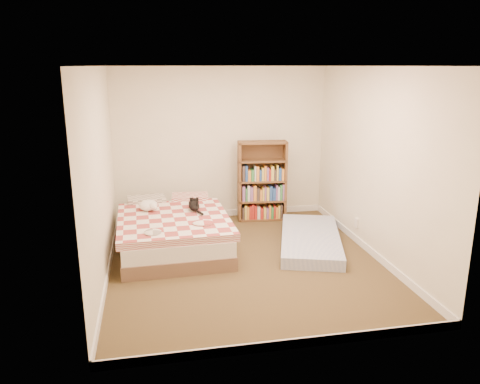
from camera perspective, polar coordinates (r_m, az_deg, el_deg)
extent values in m
cube|color=#46371E|center=(6.23, 0.64, -8.54)|extent=(3.50, 4.00, 0.01)
cube|color=white|center=(5.71, 0.71, 15.11)|extent=(3.50, 4.00, 0.01)
cube|color=beige|center=(7.78, -2.32, 5.87)|extent=(3.50, 0.01, 2.50)
cube|color=beige|center=(3.97, 6.52, -3.36)|extent=(3.50, 0.01, 2.50)
cube|color=beige|center=(5.76, -16.65, 1.93)|extent=(0.01, 4.00, 2.50)
cube|color=beige|center=(6.42, 16.18, 3.29)|extent=(0.01, 4.00, 2.50)
cube|color=white|center=(8.05, -2.21, -2.60)|extent=(3.50, 0.02, 0.10)
cube|color=white|center=(4.51, 6.00, -17.94)|extent=(3.50, 0.02, 0.10)
cube|color=white|center=(6.13, -15.71, -9.04)|extent=(0.02, 4.00, 0.10)
cube|color=white|center=(6.76, 15.35, -6.71)|extent=(0.02, 4.00, 0.10)
cube|color=white|center=(7.01, 14.03, -3.65)|extent=(0.03, 0.09, 0.13)
cube|color=brown|center=(6.76, -8.09, -5.90)|extent=(1.49, 2.09, 0.18)
cube|color=silver|center=(6.70, -8.15, -4.35)|extent=(1.46, 2.04, 0.20)
cube|color=#A13F3C|center=(6.65, -8.20, -3.11)|extent=(1.55, 1.72, 0.10)
cube|color=gray|center=(7.36, -11.14, -1.17)|extent=(0.57, 0.37, 0.15)
cube|color=#A13F3C|center=(7.39, -5.92, -0.91)|extent=(0.57, 0.37, 0.15)
cube|color=#523C1C|center=(7.64, -0.04, 1.21)|extent=(0.06, 0.27, 1.32)
cube|color=#523C1C|center=(7.81, 5.40, 1.46)|extent=(0.06, 0.27, 1.32)
cube|color=#523C1C|center=(7.83, 2.50, 1.55)|extent=(0.79, 0.09, 1.32)
cube|color=#523C1C|center=(7.90, 2.65, -3.19)|extent=(0.81, 0.33, 0.03)
cube|color=#523C1C|center=(7.72, 2.71, 1.40)|extent=(0.81, 0.33, 0.03)
cube|color=#523C1C|center=(7.59, 2.77, 6.05)|extent=(0.81, 0.33, 0.03)
cube|color=#7186BD|center=(6.84, 8.58, -5.76)|extent=(1.31, 1.97, 0.16)
ellipsoid|color=black|center=(6.78, -5.62, -1.69)|extent=(0.20, 0.37, 0.11)
sphere|color=black|center=(6.96, -5.77, -1.17)|extent=(0.12, 0.12, 0.11)
cone|color=black|center=(6.97, -6.06, -0.76)|extent=(0.04, 0.04, 0.04)
cone|color=black|center=(6.98, -5.55, -0.73)|extent=(0.04, 0.04, 0.04)
cylinder|color=black|center=(6.58, -4.65, -2.47)|extent=(0.06, 0.20, 0.04)
ellipsoid|color=white|center=(6.85, -11.11, -1.60)|extent=(0.32, 0.35, 0.14)
sphere|color=white|center=(6.76, -10.40, -1.66)|extent=(0.14, 0.14, 0.11)
sphere|color=white|center=(6.73, -10.04, -1.84)|extent=(0.06, 0.06, 0.05)
sphere|color=white|center=(6.91, -12.09, -1.65)|extent=(0.08, 0.08, 0.06)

